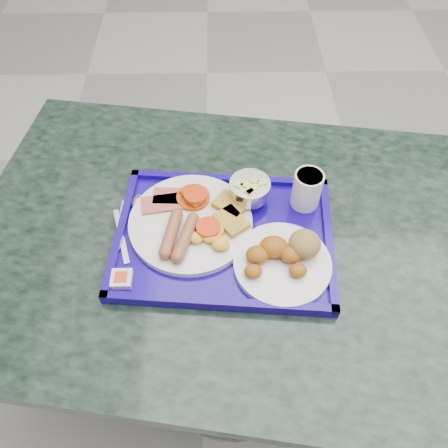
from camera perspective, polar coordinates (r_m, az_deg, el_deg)
The scene contains 10 objects.
floor at distance 1.75m, azimuth 19.97°, elevation -7.06°, with size 6.00×6.00×0.00m, color #959597.
table at distance 1.05m, azimuth 1.64°, elevation -7.20°, with size 1.23×0.92×0.70m.
tray at distance 0.89m, azimuth 0.00°, elevation -1.77°, with size 0.46×0.35×0.03m.
main_plate at distance 0.89m, azimuth -3.95°, elevation 0.33°, with size 0.25×0.25×0.04m.
bread_plate at distance 0.84m, azimuth 7.92°, elevation -4.30°, with size 0.19×0.19×0.06m.
fruit_bowl at distance 0.91m, azimuth 3.38°, elevation 4.56°, with size 0.08×0.08×0.06m.
juice_cup at distance 0.92m, azimuth 10.79°, elevation 4.58°, with size 0.06×0.06×0.08m.
spoon at distance 0.94m, azimuth -11.74°, elevation 1.71°, with size 0.07×0.18×0.01m.
knife at distance 0.91m, azimuth -13.55°, elevation -1.23°, with size 0.01×0.17×0.00m, color #BCBCBE.
jam_packet at distance 0.84m, azimuth -13.24°, elevation -6.98°, with size 0.04×0.04×0.02m.
Camera 1 is at (-0.61, -0.80, 1.44)m, focal length 35.00 mm.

